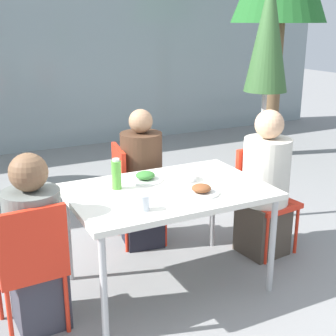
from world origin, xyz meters
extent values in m
plane|color=gray|center=(0.00, 0.00, 0.00)|extent=(24.00, 24.00, 0.00)
cube|color=#89999E|center=(0.00, 4.28, 1.50)|extent=(10.00, 0.20, 3.00)
cube|color=silver|center=(0.00, 0.00, 0.73)|extent=(1.36, 0.91, 0.04)
cylinder|color=#B7B7B7|center=(-0.62, -0.39, 0.36)|extent=(0.04, 0.04, 0.71)
cylinder|color=#B7B7B7|center=(0.62, -0.39, 0.36)|extent=(0.04, 0.04, 0.71)
cylinder|color=#B7B7B7|center=(-0.62, 0.39, 0.36)|extent=(0.04, 0.04, 0.71)
cylinder|color=#B7B7B7|center=(0.62, 0.39, 0.36)|extent=(0.04, 0.04, 0.71)
cube|color=red|center=(-0.98, -0.05, 0.43)|extent=(0.42, 0.42, 0.04)
cube|color=red|center=(-0.97, -0.23, 0.66)|extent=(0.40, 0.06, 0.42)
cylinder|color=red|center=(-0.82, 0.13, 0.20)|extent=(0.03, 0.03, 0.41)
cylinder|color=red|center=(-1.14, -0.23, 0.20)|extent=(0.03, 0.03, 0.41)
cylinder|color=red|center=(-0.80, -0.21, 0.20)|extent=(0.03, 0.03, 0.41)
cube|color=#383842|center=(-0.93, -0.05, 0.22)|extent=(0.33, 0.33, 0.45)
cylinder|color=slate|center=(-0.93, -0.05, 0.68)|extent=(0.34, 0.34, 0.46)
sphere|color=brown|center=(-0.93, -0.05, 1.02)|extent=(0.23, 0.23, 0.23)
cube|color=red|center=(0.98, 0.11, 0.43)|extent=(0.44, 0.44, 0.04)
cube|color=red|center=(0.96, 0.29, 0.66)|extent=(0.40, 0.08, 0.42)
cylinder|color=red|center=(1.17, -0.04, 0.20)|extent=(0.03, 0.03, 0.41)
cylinder|color=red|center=(0.83, -0.08, 0.20)|extent=(0.03, 0.03, 0.41)
cylinder|color=red|center=(1.13, 0.30, 0.20)|extent=(0.03, 0.03, 0.41)
cylinder|color=red|center=(0.79, 0.26, 0.20)|extent=(0.03, 0.03, 0.41)
cube|color=#473D33|center=(0.93, 0.11, 0.22)|extent=(0.38, 0.38, 0.45)
cylinder|color=beige|center=(0.93, 0.11, 0.71)|extent=(0.38, 0.38, 0.53)
sphere|color=tan|center=(0.93, 0.11, 1.10)|extent=(0.23, 0.23, 0.23)
cube|color=red|center=(0.11, 0.75, 0.43)|extent=(0.46, 0.46, 0.04)
cube|color=red|center=(-0.07, 0.78, 0.66)|extent=(0.10, 0.40, 0.42)
cylinder|color=red|center=(0.31, 0.90, 0.20)|extent=(0.03, 0.03, 0.41)
cylinder|color=red|center=(0.26, 0.56, 0.20)|extent=(0.03, 0.03, 0.41)
cylinder|color=red|center=(-0.03, 0.95, 0.20)|extent=(0.03, 0.03, 0.41)
cylinder|color=red|center=(-0.08, 0.61, 0.20)|extent=(0.03, 0.03, 0.41)
cube|color=black|center=(0.11, 0.71, 0.22)|extent=(0.36, 0.36, 0.45)
cylinder|color=#472D1E|center=(0.11, 0.71, 0.72)|extent=(0.35, 0.35, 0.54)
sphere|color=#9E7556|center=(0.11, 0.71, 1.09)|extent=(0.20, 0.20, 0.20)
cylinder|color=#333333|center=(1.33, 0.69, 0.03)|extent=(0.36, 0.36, 0.05)
cylinder|color=#BCBCBC|center=(1.33, 0.69, 1.14)|extent=(0.04, 0.04, 2.28)
cone|color=#2D5128|center=(1.33, 0.69, 1.77)|extent=(0.39, 0.39, 1.03)
cylinder|color=white|center=(-0.07, 0.22, 0.76)|extent=(0.25, 0.25, 0.01)
ellipsoid|color=#33702D|center=(-0.07, 0.22, 0.80)|extent=(0.14, 0.14, 0.06)
cylinder|color=white|center=(0.15, -0.19, 0.76)|extent=(0.24, 0.24, 0.01)
ellipsoid|color=brown|center=(0.15, -0.19, 0.79)|extent=(0.13, 0.13, 0.05)
cylinder|color=#51A338|center=(-0.32, 0.16, 0.85)|extent=(0.07, 0.07, 0.20)
cylinder|color=white|center=(-0.32, 0.16, 0.96)|extent=(0.05, 0.05, 0.02)
cylinder|color=silver|center=(-0.31, -0.27, 0.80)|extent=(0.08, 0.08, 0.10)
cylinder|color=white|center=(0.18, 0.12, 0.78)|extent=(0.19, 0.19, 0.05)
cylinder|color=brown|center=(2.88, 2.47, 0.91)|extent=(0.20, 0.20, 1.83)
camera|label=1|loc=(-1.36, -2.71, 1.87)|focal=50.00mm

